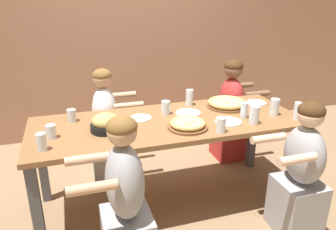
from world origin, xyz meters
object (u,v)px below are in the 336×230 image
Objects in this scene: drinking_glass_g at (72,116)px; diner_near_right at (300,176)px; drinking_glass_c at (189,98)px; drinking_glass_b at (254,116)px; diner_far_right at (231,114)px; empty_plate_a at (228,122)px; drinking_glass_f at (166,108)px; drinking_glass_j at (221,126)px; empty_plate_b at (140,118)px; drinking_glass_i at (298,112)px; drinking_glass_d at (51,132)px; drinking_glass_h at (244,110)px; drinking_glass_e at (275,108)px; diner_far_midleft at (106,129)px; pizza_board_main at (188,124)px; pizza_board_second at (227,103)px; drinking_glass_a at (42,143)px; empty_plate_c at (188,113)px; diner_near_midleft at (125,206)px; skillet_bowl at (106,123)px; empty_plate_d at (256,103)px.

drinking_glass_g is 0.10× the size of diner_near_right.
drinking_glass_c is 1.07m from drinking_glass_g.
diner_far_right is at bearing 72.38° from drinking_glass_b.
empty_plate_a is 1.82× the size of drinking_glass_f.
empty_plate_b is at bearing 139.57° from drinking_glass_j.
drinking_glass_b is 1.01× the size of drinking_glass_i.
drinking_glass_d is 1.54m from drinking_glass_h.
drinking_glass_b is at bearing -19.11° from drinking_glass_g.
diner_far_midleft is (-1.35, 0.79, -0.35)m from drinking_glass_e.
pizza_board_main is 0.63m from pizza_board_second.
empty_plate_b is 0.56m from drinking_glass_c.
drinking_glass_e is (0.45, 0.04, 0.06)m from empty_plate_a.
drinking_glass_a is at bearing -64.65° from diner_far_right.
empty_plate_c is 0.20× the size of diner_near_right.
diner_near_midleft is (-1.33, -0.00, 0.02)m from diner_near_right.
empty_plate_a is 0.19m from drinking_glass_h.
empty_plate_b is at bearing -20.27° from diner_near_midleft.
skillet_bowl reaches higher than drinking_glass_g.
drinking_glass_h is (0.84, -0.24, 0.06)m from empty_plate_b.
drinking_glass_h is 0.44m from drinking_glass_i.
diner_near_right is at bearing -95.75° from empty_plate_d.
drinking_glass_b is (0.42, -0.37, 0.06)m from empty_plate_c.
drinking_glass_f is at bearing 120.62° from drinking_glass_j.
diner_near_right is (-0.19, -0.35, -0.37)m from drinking_glass_i.
empty_plate_a and empty_plate_c have the same top height.
empty_plate_c is 1.88× the size of drinking_glass_j.
empty_plate_b is at bearing 23.76° from diner_far_midleft.
diner_near_right is (1.60, -0.86, -0.35)m from drinking_glass_g.
drinking_glass_f is at bearing -61.52° from diner_far_right.
diner_far_midleft reaches higher than skillet_bowl.
drinking_glass_c is at bearing 24.15° from drinking_glass_a.
drinking_glass_d is 1.88m from diner_near_right.
drinking_glass_d is at bearing -178.24° from skillet_bowl.
drinking_glass_g is at bearing 168.60° from empty_plate_b.
drinking_glass_h is 1.36m from diner_far_midleft.
empty_plate_c is 0.20m from drinking_glass_f.
drinking_glass_c is (0.09, 0.21, 0.06)m from empty_plate_c.
drinking_glass_g is at bearing 177.71° from pizza_board_second.
drinking_glass_b is at bearing -24.18° from empty_plate_a.
drinking_glass_e is (1.12, -0.25, 0.06)m from empty_plate_b.
diner_far_midleft is at bearing 84.29° from skillet_bowl.
skillet_bowl is 1.17m from drinking_glass_b.
empty_plate_a is 0.99× the size of empty_plate_c.
drinking_glass_e is at bearing 3.13° from pizza_board_main.
drinking_glass_c is 0.55m from drinking_glass_h.
diner_near_right is (0.22, -0.51, -0.37)m from drinking_glass_h.
drinking_glass_e is at bearing 3.38° from drinking_glass_a.
diner_near_right is 1.82m from diner_far_midleft.
drinking_glass_d is 0.69× the size of drinking_glass_i.
skillet_bowl reaches higher than drinking_glass_h.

